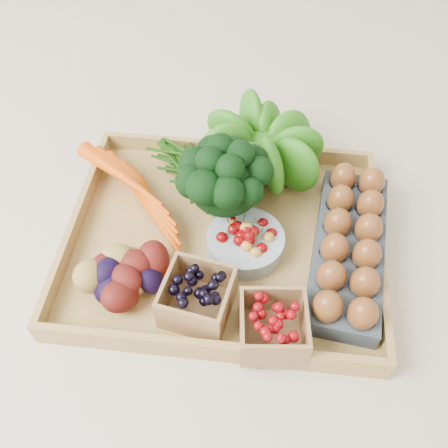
# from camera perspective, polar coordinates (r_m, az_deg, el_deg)

# --- Properties ---
(ground) EXTENTS (4.00, 4.00, 0.00)m
(ground) POSITION_cam_1_polar(r_m,az_deg,el_deg) (0.91, -0.00, -2.35)
(ground) COLOR beige
(ground) RESTS_ON ground
(tray) EXTENTS (0.55, 0.45, 0.01)m
(tray) POSITION_cam_1_polar(r_m,az_deg,el_deg) (0.91, -0.00, -2.07)
(tray) COLOR #AF8949
(tray) RESTS_ON ground
(carrots) EXTENTS (0.22, 0.16, 0.05)m
(carrots) POSITION_cam_1_polar(r_m,az_deg,el_deg) (0.94, -8.72, 2.76)
(carrots) COLOR #D74B05
(carrots) RESTS_ON tray
(lettuce) EXTENTS (0.16, 0.16, 0.16)m
(lettuce) POSITION_cam_1_polar(r_m,az_deg,el_deg) (0.96, 4.52, 9.21)
(lettuce) COLOR #225D0E
(lettuce) RESTS_ON tray
(broccoli) EXTENTS (0.17, 0.17, 0.13)m
(broccoli) POSITION_cam_1_polar(r_m,az_deg,el_deg) (0.88, 0.13, 3.27)
(broccoli) COLOR black
(broccoli) RESTS_ON tray
(cherry_bowl) EXTENTS (0.14, 0.14, 0.04)m
(cherry_bowl) POSITION_cam_1_polar(r_m,az_deg,el_deg) (0.87, 2.45, -2.18)
(cherry_bowl) COLOR #8C9EA5
(cherry_bowl) RESTS_ON tray
(egg_carton) EXTENTS (0.16, 0.35, 0.04)m
(egg_carton) POSITION_cam_1_polar(r_m,az_deg,el_deg) (0.89, 13.97, -2.90)
(egg_carton) COLOR #363F45
(egg_carton) RESTS_ON tray
(potatoes) EXTENTS (0.15, 0.15, 0.09)m
(potatoes) POSITION_cam_1_polar(r_m,az_deg,el_deg) (0.83, -11.62, -4.82)
(potatoes) COLOR #410D0A
(potatoes) RESTS_ON tray
(punnet_blackberry) EXTENTS (0.12, 0.12, 0.07)m
(punnet_blackberry) POSITION_cam_1_polar(r_m,az_deg,el_deg) (0.79, -3.07, -8.33)
(punnet_blackberry) COLOR black
(punnet_blackberry) RESTS_ON tray
(punnet_raspberry) EXTENTS (0.11, 0.11, 0.07)m
(punnet_raspberry) POSITION_cam_1_polar(r_m,az_deg,el_deg) (0.77, 5.63, -11.59)
(punnet_raspberry) COLOR #71050A
(punnet_raspberry) RESTS_ON tray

